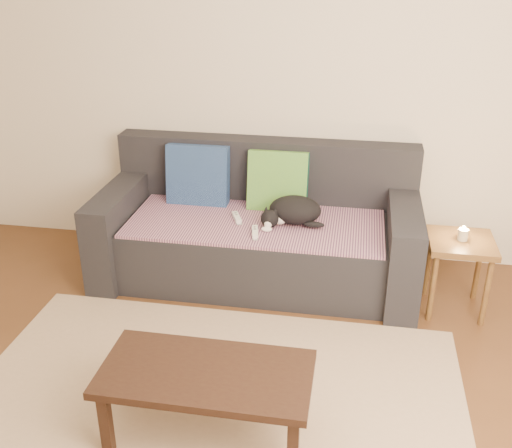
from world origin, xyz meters
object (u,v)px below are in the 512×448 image
(sofa, at_px, (258,233))
(side_table, at_px, (460,252))
(cat, at_px, (293,211))
(wii_remote_a, at_px, (237,218))
(coffee_table, at_px, (206,379))
(wii_remote_b, at_px, (255,232))

(sofa, xyz_separation_m, side_table, (1.28, -0.23, 0.09))
(side_table, bearing_deg, sofa, 169.61)
(cat, relative_size, side_table, 0.85)
(wii_remote_a, height_order, coffee_table, wii_remote_a)
(sofa, height_order, coffee_table, sofa)
(sofa, height_order, side_table, sofa)
(wii_remote_b, bearing_deg, coffee_table, 169.14)
(cat, height_order, wii_remote_a, cat)
(coffee_table, bearing_deg, sofa, 91.26)
(sofa, height_order, wii_remote_a, sofa)
(wii_remote_a, bearing_deg, cat, -111.15)
(cat, xyz_separation_m, coffee_table, (-0.21, -1.48, -0.20))
(wii_remote_b, height_order, coffee_table, wii_remote_b)
(side_table, bearing_deg, wii_remote_b, -177.45)
(wii_remote_b, bearing_deg, cat, -56.31)
(cat, xyz_separation_m, side_table, (1.04, -0.15, -0.13))
(wii_remote_a, bearing_deg, coffee_table, 163.24)
(wii_remote_b, bearing_deg, sofa, -5.33)
(sofa, distance_m, cat, 0.33)
(cat, height_order, side_table, cat)
(sofa, bearing_deg, wii_remote_b, -84.25)
(cat, bearing_deg, wii_remote_b, -135.48)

